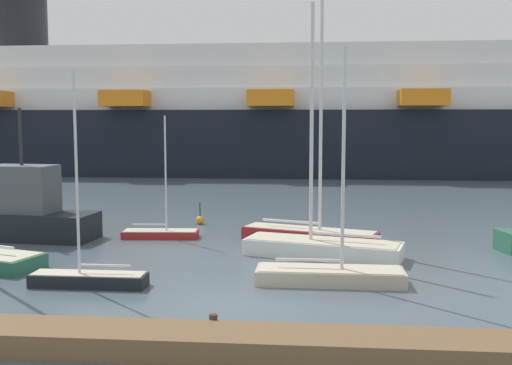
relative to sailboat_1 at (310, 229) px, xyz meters
name	(u,v)px	position (x,y,z in m)	size (l,w,h in m)	color
ground_plane	(230,304)	(-2.72, -10.90, -0.66)	(600.00, 600.00, 0.00)	#4C5B66
dock_pier	(208,342)	(-2.72, -15.48, -0.33)	(25.66, 1.96, 0.81)	brown
sailboat_1	(310,229)	(0.00, 0.00, 0.00)	(7.23, 3.83, 13.90)	maroon
sailboat_2	(161,232)	(-8.02, 0.43, -0.36)	(4.13, 1.46, 6.57)	maroon
sailboat_3	(330,273)	(0.81, -7.95, -0.24)	(5.75, 1.69, 9.07)	#BCB29E
sailboat_4	(88,276)	(-8.40, -9.23, -0.26)	(4.47, 1.06, 8.17)	black
sailboat_5	(322,245)	(0.60, -3.34, -0.12)	(7.55, 3.94, 11.63)	white
fishing_boat_1	(19,212)	(-15.54, -0.39, 0.75)	(8.84, 3.45, 6.97)	black
channel_buoy_1	(5,221)	(-18.02, 2.78, -0.32)	(0.68, 0.68, 1.67)	red
channel_buoy_2	(200,220)	(-6.67, 4.85, -0.40)	(0.50, 0.50, 1.33)	orange
cruise_ship	(210,116)	(-12.35, 42.99, 6.12)	(134.98, 21.51, 21.45)	black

